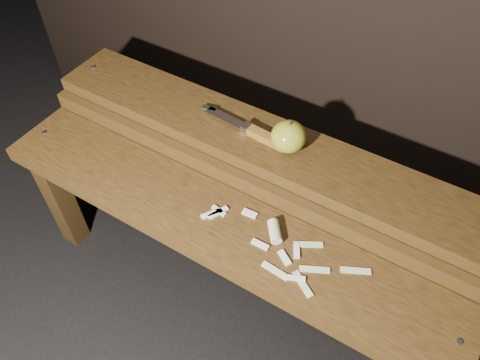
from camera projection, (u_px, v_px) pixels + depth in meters
The scene contains 6 objects.
ground at pixel (230, 289), 1.43m from camera, with size 60.00×60.00×0.00m, color black.
bench_front_tier at pixel (214, 238), 1.13m from camera, with size 1.20×0.20×0.42m.
bench_rear_tier at pixel (261, 163), 1.21m from camera, with size 1.20×0.21×0.50m.
apple at pixel (289, 137), 1.10m from camera, with size 0.08×0.08×0.09m.
knife at pixel (256, 133), 1.15m from camera, with size 0.25×0.05×0.02m.
apple_scraps at pixel (275, 240), 1.04m from camera, with size 0.40×0.14×0.03m.
Camera 1 is at (0.38, -0.57, 1.30)m, focal length 35.00 mm.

